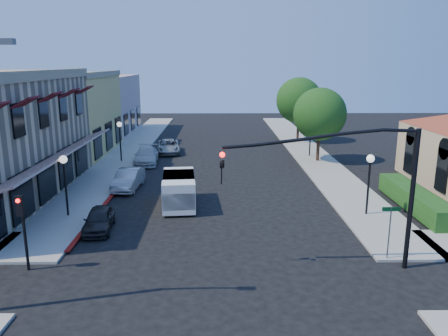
{
  "coord_description": "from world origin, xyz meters",
  "views": [
    {
      "loc": [
        0.05,
        -15.54,
        8.54
      ],
      "look_at": [
        0.37,
        8.98,
        2.6
      ],
      "focal_mm": 35.0,
      "sensor_mm": 36.0,
      "label": 1
    }
  ],
  "objects_px": {
    "lamppost_right_far": "(311,128)",
    "white_van": "(179,189)",
    "parked_car_b": "(128,179)",
    "lamppost_left_far": "(120,131)",
    "signal_mast_arm": "(362,175)",
    "street_tree_a": "(320,114)",
    "lamppost_left_near": "(64,170)",
    "secondary_signal": "(22,219)",
    "lamppost_right_near": "(370,169)",
    "street_tree_b": "(299,100)",
    "parked_car_a": "(99,219)",
    "parked_car_d": "(168,146)",
    "street_name_sign": "(390,224)",
    "parked_car_c": "(146,156)"
  },
  "relations": [
    {
      "from": "street_tree_a",
      "to": "secondary_signal",
      "type": "distance_m",
      "value": 26.64
    },
    {
      "from": "lamppost_left_far",
      "to": "street_tree_b",
      "type": "bearing_deg",
      "value": 30.03
    },
    {
      "from": "street_tree_a",
      "to": "parked_car_b",
      "type": "relative_size",
      "value": 1.55
    },
    {
      "from": "secondary_signal",
      "to": "lamppost_left_far",
      "type": "relative_size",
      "value": 0.93
    },
    {
      "from": "signal_mast_arm",
      "to": "lamppost_right_far",
      "type": "distance_m",
      "value": 22.7
    },
    {
      "from": "street_tree_a",
      "to": "lamppost_left_near",
      "type": "distance_m",
      "value": 22.3
    },
    {
      "from": "street_tree_b",
      "to": "lamppost_right_near",
      "type": "xyz_separation_m",
      "value": [
        -0.3,
        -24.0,
        -1.81
      ]
    },
    {
      "from": "lamppost_left_far",
      "to": "lamppost_right_near",
      "type": "distance_m",
      "value": 22.02
    },
    {
      "from": "lamppost_left_far",
      "to": "white_van",
      "type": "height_order",
      "value": "lamppost_left_far"
    },
    {
      "from": "lamppost_left_far",
      "to": "lamppost_right_far",
      "type": "height_order",
      "value": "same"
    },
    {
      "from": "secondary_signal",
      "to": "parked_car_d",
      "type": "bearing_deg",
      "value": 82.59
    },
    {
      "from": "parked_car_a",
      "to": "parked_car_b",
      "type": "distance_m",
      "value": 7.67
    },
    {
      "from": "lamppost_right_near",
      "to": "parked_car_d",
      "type": "height_order",
      "value": "lamppost_right_near"
    },
    {
      "from": "street_tree_b",
      "to": "parked_car_c",
      "type": "relative_size",
      "value": 1.49
    },
    {
      "from": "street_tree_a",
      "to": "secondary_signal",
      "type": "xyz_separation_m",
      "value": [
        -16.8,
        -20.59,
        -1.88
      ]
    },
    {
      "from": "parked_car_d",
      "to": "white_van",
      "type": "bearing_deg",
      "value": -88.63
    },
    {
      "from": "lamppost_right_near",
      "to": "parked_car_a",
      "type": "relative_size",
      "value": 1.05
    },
    {
      "from": "white_van",
      "to": "parked_car_d",
      "type": "xyz_separation_m",
      "value": [
        -2.44,
        16.15,
        -0.48
      ]
    },
    {
      "from": "secondary_signal",
      "to": "parked_car_c",
      "type": "bearing_deg",
      "value": 84.86
    },
    {
      "from": "street_tree_a",
      "to": "white_van",
      "type": "distance_m",
      "value": 16.78
    },
    {
      "from": "street_tree_b",
      "to": "lamppost_left_near",
      "type": "xyz_separation_m",
      "value": [
        -17.3,
        -24.0,
        -1.81
      ]
    },
    {
      "from": "lamppost_right_far",
      "to": "parked_car_b",
      "type": "height_order",
      "value": "lamppost_right_far"
    },
    {
      "from": "secondary_signal",
      "to": "lamppost_right_near",
      "type": "distance_m",
      "value": 17.77
    },
    {
      "from": "lamppost_left_far",
      "to": "lamppost_right_near",
      "type": "relative_size",
      "value": 1.0
    },
    {
      "from": "parked_car_b",
      "to": "parked_car_d",
      "type": "relative_size",
      "value": 0.91
    },
    {
      "from": "signal_mast_arm",
      "to": "lamppost_right_near",
      "type": "height_order",
      "value": "signal_mast_arm"
    },
    {
      "from": "signal_mast_arm",
      "to": "secondary_signal",
      "type": "bearing_deg",
      "value": -179.63
    },
    {
      "from": "lamppost_left_far",
      "to": "lamppost_right_far",
      "type": "xyz_separation_m",
      "value": [
        17.0,
        2.0,
        0.0
      ]
    },
    {
      "from": "street_name_sign",
      "to": "street_tree_a",
      "type": "bearing_deg",
      "value": 86.24
    },
    {
      "from": "lamppost_right_far",
      "to": "white_van",
      "type": "distance_m",
      "value": 17.91
    },
    {
      "from": "street_tree_b",
      "to": "parked_car_a",
      "type": "bearing_deg",
      "value": -119.98
    },
    {
      "from": "lamppost_right_far",
      "to": "street_name_sign",
      "type": "bearing_deg",
      "value": -92.63
    },
    {
      "from": "lamppost_right_near",
      "to": "white_van",
      "type": "distance_m",
      "value": 11.13
    },
    {
      "from": "street_tree_b",
      "to": "secondary_signal",
      "type": "height_order",
      "value": "street_tree_b"
    },
    {
      "from": "lamppost_left_far",
      "to": "parked_car_a",
      "type": "distance_m",
      "value": 16.31
    },
    {
      "from": "parked_car_b",
      "to": "signal_mast_arm",
      "type": "bearing_deg",
      "value": -41.73
    },
    {
      "from": "secondary_signal",
      "to": "lamppost_right_far",
      "type": "bearing_deg",
      "value": 53.86
    },
    {
      "from": "street_tree_b",
      "to": "parked_car_a",
      "type": "distance_m",
      "value": 30.28
    },
    {
      "from": "parked_car_c",
      "to": "white_van",
      "type": "bearing_deg",
      "value": -76.03
    },
    {
      "from": "signal_mast_arm",
      "to": "parked_car_b",
      "type": "relative_size",
      "value": 1.92
    },
    {
      "from": "lamppost_left_near",
      "to": "lamppost_right_far",
      "type": "bearing_deg",
      "value": 43.26
    },
    {
      "from": "street_tree_b",
      "to": "signal_mast_arm",
      "type": "bearing_deg",
      "value": -95.51
    },
    {
      "from": "signal_mast_arm",
      "to": "parked_car_c",
      "type": "distance_m",
      "value": 23.55
    },
    {
      "from": "street_tree_a",
      "to": "signal_mast_arm",
      "type": "height_order",
      "value": "street_tree_a"
    },
    {
      "from": "lamppost_left_far",
      "to": "signal_mast_arm",
      "type": "bearing_deg",
      "value": -55.0
    },
    {
      "from": "street_tree_a",
      "to": "lamppost_right_near",
      "type": "height_order",
      "value": "street_tree_a"
    },
    {
      "from": "street_name_sign",
      "to": "lamppost_right_near",
      "type": "bearing_deg",
      "value": 80.22
    },
    {
      "from": "parked_car_b",
      "to": "parked_car_d",
      "type": "xyz_separation_m",
      "value": [
        1.4,
        12.33,
        -0.05
      ]
    },
    {
      "from": "signal_mast_arm",
      "to": "lamppost_left_far",
      "type": "height_order",
      "value": "signal_mast_arm"
    },
    {
      "from": "white_van",
      "to": "parked_car_b",
      "type": "xyz_separation_m",
      "value": [
        -3.84,
        3.82,
        -0.43
      ]
    }
  ]
}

